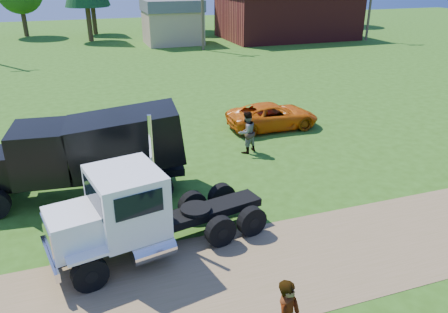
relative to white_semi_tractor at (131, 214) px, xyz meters
name	(u,v)px	position (x,y,z in m)	size (l,w,h in m)	color
ground	(347,249)	(6.08, -1.88, -1.37)	(140.00, 140.00, 0.00)	#2C5412
dirt_track	(347,249)	(6.08, -1.88, -1.37)	(120.00, 4.20, 0.01)	olive
white_semi_tractor	(131,214)	(0.00, 0.00, 0.00)	(6.81, 3.38, 4.02)	black
black_dump_truck	(88,151)	(-0.88, 4.22, 0.40)	(7.58, 2.99, 3.23)	black
orange_pickup	(273,116)	(8.59, 8.78, -0.70)	(2.22, 4.82, 1.34)	#D45C0A
spectator_b	(247,132)	(6.04, 6.15, -0.40)	(0.94, 0.74, 1.94)	#999999
brick_building	(287,15)	(24.08, 38.12, 1.29)	(15.40, 10.40, 5.30)	maroon
tan_shed	(172,21)	(10.08, 38.12, 1.05)	(6.20, 5.40, 4.70)	tan
utility_poles	(202,2)	(12.08, 33.12, 3.34)	(42.20, 0.28, 9.00)	brown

